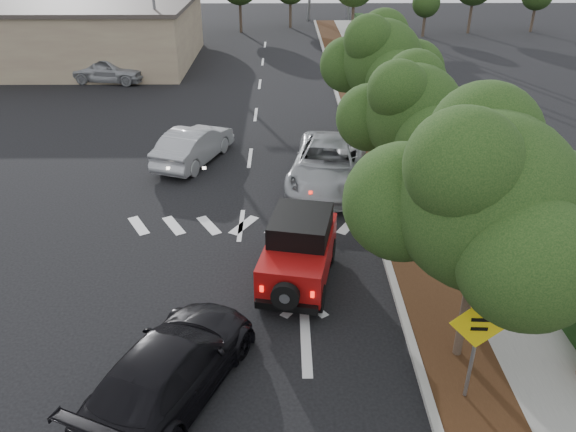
{
  "coord_description": "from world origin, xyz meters",
  "views": [
    {
      "loc": [
        1.46,
        -10.73,
        9.39
      ],
      "look_at": [
        1.58,
        3.0,
        1.97
      ],
      "focal_mm": 35.0,
      "sensor_mm": 36.0,
      "label": 1
    }
  ],
  "objects_px": {
    "red_jeep": "(300,248)",
    "black_suv_oncoming": "(171,367)",
    "silver_suv_ahead": "(328,164)",
    "speed_hump_sign": "(477,336)"
  },
  "relations": [
    {
      "from": "silver_suv_ahead",
      "to": "black_suv_oncoming",
      "type": "relative_size",
      "value": 1.17
    },
    {
      "from": "silver_suv_ahead",
      "to": "speed_hump_sign",
      "type": "relative_size",
      "value": 2.29
    },
    {
      "from": "red_jeep",
      "to": "black_suv_oncoming",
      "type": "xyz_separation_m",
      "value": [
        -2.92,
        -4.43,
        -0.28
      ]
    },
    {
      "from": "red_jeep",
      "to": "silver_suv_ahead",
      "type": "relative_size",
      "value": 0.69
    },
    {
      "from": "black_suv_oncoming",
      "to": "speed_hump_sign",
      "type": "xyz_separation_m",
      "value": [
        6.4,
        -0.29,
        1.07
      ]
    },
    {
      "from": "black_suv_oncoming",
      "to": "red_jeep",
      "type": "bearing_deg",
      "value": -100.12
    },
    {
      "from": "silver_suv_ahead",
      "to": "speed_hump_sign",
      "type": "xyz_separation_m",
      "value": [
        2.2,
        -11.26,
        0.98
      ]
    },
    {
      "from": "red_jeep",
      "to": "silver_suv_ahead",
      "type": "distance_m",
      "value": 6.66
    },
    {
      "from": "red_jeep",
      "to": "black_suv_oncoming",
      "type": "height_order",
      "value": "red_jeep"
    },
    {
      "from": "red_jeep",
      "to": "black_suv_oncoming",
      "type": "bearing_deg",
      "value": -112.1
    }
  ]
}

